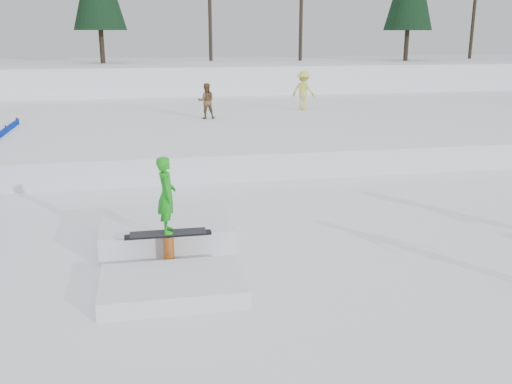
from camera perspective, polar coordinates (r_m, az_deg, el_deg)
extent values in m
plane|color=white|center=(10.12, -0.59, -9.18)|extent=(120.00, 120.00, 0.00)
cube|color=white|center=(39.19, -8.84, 11.01)|extent=(60.00, 14.00, 2.40)
cube|color=white|center=(25.38, -7.30, 6.80)|extent=(50.00, 18.00, 0.80)
cylinder|color=black|center=(22.18, -23.63, 4.74)|extent=(0.05, 0.05, 1.10)
cylinder|color=black|center=(24.02, -22.72, 5.58)|extent=(0.05, 0.05, 1.10)
cylinder|color=black|center=(37.61, -15.15, 13.84)|extent=(0.30, 0.30, 2.00)
cylinder|color=black|center=(41.04, 14.80, 13.97)|extent=(0.30, 0.30, 2.00)
imported|color=brown|center=(23.90, -5.00, 9.06)|extent=(0.73, 0.58, 1.46)
imported|color=#D2D448|center=(26.64, 4.78, 10.07)|extent=(1.29, 1.23, 1.76)
cube|color=white|center=(12.08, -8.99, -3.79)|extent=(2.60, 2.20, 0.54)
cube|color=white|center=(9.80, -8.31, -9.25)|extent=(2.40, 1.60, 0.30)
cylinder|color=#B86226|center=(10.95, -8.64, -7.21)|extent=(0.44, 0.44, 0.06)
cylinder|color=#B86226|center=(10.85, -8.69, -5.89)|extent=(0.20, 0.20, 0.60)
cube|color=black|center=(10.73, -8.77, -4.26)|extent=(1.60, 0.16, 0.06)
cube|color=black|center=(10.72, -8.78, -4.03)|extent=(1.40, 0.28, 0.03)
imported|color=#159B17|center=(10.50, -8.94, -0.29)|extent=(0.34, 0.52, 1.42)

